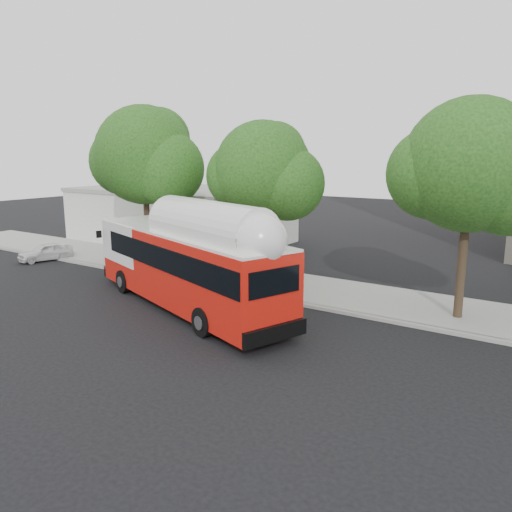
{
  "coord_description": "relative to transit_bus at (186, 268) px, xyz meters",
  "views": [
    {
      "loc": [
        13.1,
        -15.73,
        6.93
      ],
      "look_at": [
        0.59,
        3.0,
        2.29
      ],
      "focal_mm": 35.0,
      "sensor_mm": 36.0,
      "label": 1
    }
  ],
  "objects": [
    {
      "name": "signal_pole",
      "position": [
        -5.02,
        3.7,
        0.12
      ],
      "size": [
        0.11,
        0.37,
        3.93
      ],
      "color": "#A6111D",
      "rests_on": "ground"
    },
    {
      "name": "ground",
      "position": [
        1.61,
        -0.67,
        -1.9
      ],
      "size": [
        120.0,
        120.0,
        0.0
      ],
      "primitive_type": "plane",
      "color": "black",
      "rests_on": "ground"
    },
    {
      "name": "curb_strip",
      "position": [
        1.61,
        3.23,
        -1.83
      ],
      "size": [
        60.0,
        0.3,
        0.15
      ],
      "primitive_type": "cube",
      "color": "gray",
      "rests_on": "ground"
    },
    {
      "name": "red_curb_segment",
      "position": [
        -1.39,
        3.23,
        -1.82
      ],
      "size": [
        10.0,
        0.32,
        0.16
      ],
      "primitive_type": "cube",
      "color": "maroon",
      "rests_on": "ground"
    },
    {
      "name": "street_tree_mid",
      "position": [
        1.02,
        5.39,
        4.0
      ],
      "size": [
        5.75,
        5.0,
        8.62
      ],
      "color": "#2D2116",
      "rests_on": "ground"
    },
    {
      "name": "transit_bus",
      "position": [
        0.0,
        0.0,
        0.0
      ],
      "size": [
        13.77,
        6.84,
        4.07
      ],
      "rotation": [
        0.0,
        0.0,
        -0.34
      ],
      "color": "red",
      "rests_on": "ground"
    },
    {
      "name": "street_tree_left",
      "position": [
        -6.91,
        4.89,
        4.7
      ],
      "size": [
        6.67,
        5.8,
        9.74
      ],
      "color": "#2D2116",
      "rests_on": "ground"
    },
    {
      "name": "parked_car",
      "position": [
        -14.71,
        2.68,
        -1.32
      ],
      "size": [
        3.65,
        2.23,
        1.16
      ],
      "primitive_type": "imported",
      "rotation": [
        0.0,
        0.0,
        -0.27
      ],
      "color": "silver",
      "rests_on": "ground"
    },
    {
      "name": "street_tree_right",
      "position": [
        11.05,
        5.19,
        4.35
      ],
      "size": [
        6.21,
        5.4,
        9.18
      ],
      "color": "#2D2116",
      "rests_on": "ground"
    },
    {
      "name": "sidewalk",
      "position": [
        1.61,
        5.83,
        -1.83
      ],
      "size": [
        60.0,
        5.0,
        0.15
      ],
      "primitive_type": "cube",
      "color": "gray",
      "rests_on": "ground"
    },
    {
      "name": "low_commercial_bldg",
      "position": [
        -12.39,
        13.33,
        0.25
      ],
      "size": [
        16.2,
        10.2,
        4.25
      ],
      "color": "silver",
      "rests_on": "ground"
    }
  ]
}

